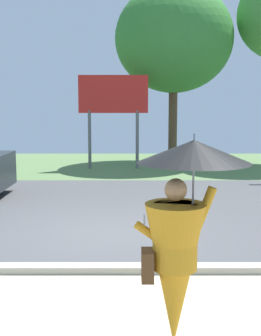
% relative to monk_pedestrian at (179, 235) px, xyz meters
% --- Properties ---
extents(ground_plane, '(40.00, 22.00, 0.20)m').
position_rel_monk_pedestrian_xyz_m(ground_plane, '(-0.88, 6.94, -1.19)').
color(ground_plane, '#4C4C4F').
extents(monk_pedestrian, '(1.12, 1.09, 2.13)m').
position_rel_monk_pedestrian_xyz_m(monk_pedestrian, '(0.00, 0.00, 0.00)').
color(monk_pedestrian, orange).
rests_on(monk_pedestrian, ground_plane).
extents(roadside_billboard, '(2.60, 0.12, 3.50)m').
position_rel_monk_pedestrian_xyz_m(roadside_billboard, '(-1.13, 12.73, 1.41)').
color(roadside_billboard, slate).
rests_on(roadside_billboard, ground_plane).
extents(tree_left_far, '(4.77, 4.77, 7.23)m').
position_rel_monk_pedestrian_xyz_m(tree_left_far, '(1.27, 14.49, 3.90)').
color(tree_left_far, brown).
rests_on(tree_left_far, ground_plane).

